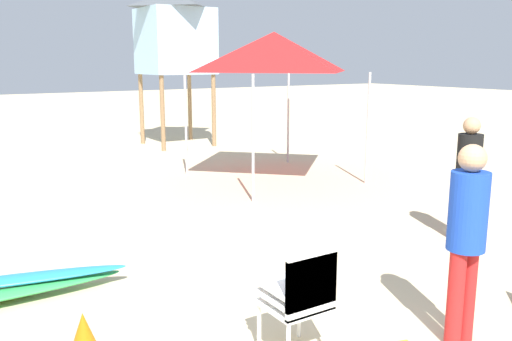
# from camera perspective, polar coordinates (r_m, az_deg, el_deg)

# --- Properties ---
(stacked_plastic_chairs) EXTENTS (0.48, 0.48, 1.02)m
(stacked_plastic_chairs) POSITION_cam_1_polar(r_m,az_deg,el_deg) (4.48, 4.82, -12.43)
(stacked_plastic_chairs) COLOR white
(stacked_plastic_chairs) RESTS_ON ground
(surfboard_pile) EXTENTS (2.51, 0.82, 0.24)m
(surfboard_pile) POSITION_cam_1_polar(r_m,az_deg,el_deg) (6.22, -25.28, -11.28)
(surfboard_pile) COLOR yellow
(surfboard_pile) RESTS_ON ground
(lifeguard_near_left) EXTENTS (0.32, 0.32, 1.69)m
(lifeguard_near_left) POSITION_cam_1_polar(r_m,az_deg,el_deg) (7.74, 21.40, -0.06)
(lifeguard_near_left) COLOR red
(lifeguard_near_left) RESTS_ON ground
(lifeguard_near_center) EXTENTS (0.32, 0.32, 1.75)m
(lifeguard_near_center) POSITION_cam_1_polar(r_m,az_deg,el_deg) (4.91, 21.26, -5.97)
(lifeguard_near_center) COLOR red
(lifeguard_near_center) RESTS_ON ground
(popup_canopy) EXTENTS (2.72, 2.72, 2.97)m
(popup_canopy) POSITION_cam_1_polar(r_m,az_deg,el_deg) (11.03, 1.91, 12.33)
(popup_canopy) COLOR #B2B2B7
(popup_canopy) RESTS_ON ground
(lifeguard_tower) EXTENTS (1.98, 1.98, 4.29)m
(lifeguard_tower) POSITION_cam_1_polar(r_m,az_deg,el_deg) (15.86, -8.52, 14.08)
(lifeguard_tower) COLOR olive
(lifeguard_tower) RESTS_ON ground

